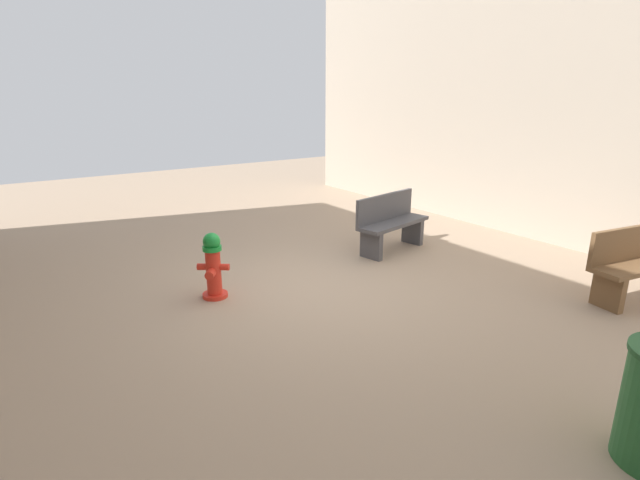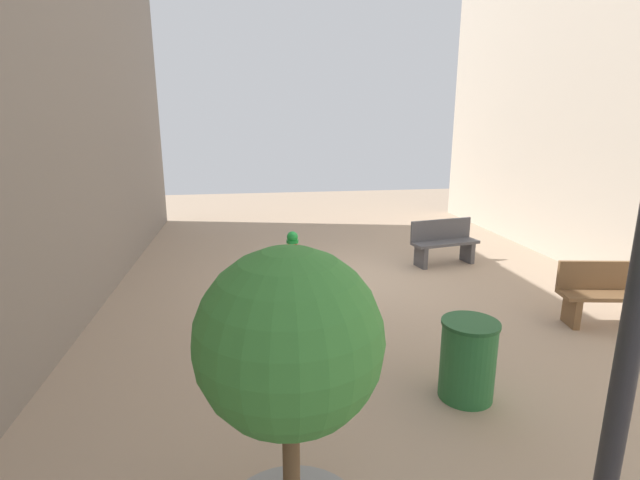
% 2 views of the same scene
% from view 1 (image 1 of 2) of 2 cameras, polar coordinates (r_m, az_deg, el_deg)
% --- Properties ---
extents(ground_plane, '(23.40, 23.40, 0.00)m').
position_cam_1_polar(ground_plane, '(6.72, -0.39, -5.67)').
color(ground_plane, tan).
extents(fire_hydrant, '(0.38, 0.38, 0.88)m').
position_cam_1_polar(fire_hydrant, '(6.44, -12.44, -2.94)').
color(fire_hydrant, red).
rests_on(fire_hydrant, ground_plane).
extents(bench_near, '(1.51, 0.71, 0.95)m').
position_cam_1_polar(bench_near, '(8.29, 8.27, 2.08)').
color(bench_near, '#4C4C51').
rests_on(bench_near, ground_plane).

